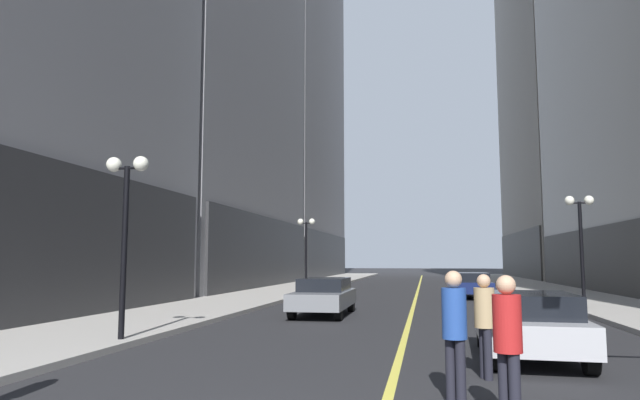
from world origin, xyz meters
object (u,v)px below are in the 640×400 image
Objects in this scene: pedestrian_in_blue_hoodie at (454,325)px; street_lamp_right_mid at (580,226)px; street_lamp_left_near at (126,205)px; car_silver at (528,323)px; street_lamp_left_far at (306,238)px; car_navy at (470,284)px; pedestrian_in_tan_trench at (485,317)px; car_grey at (324,295)px; pedestrian_in_red_jacket at (508,337)px.

street_lamp_right_mid is at bearing 69.68° from pedestrian_in_blue_hoodie.
pedestrian_in_blue_hoodie is 0.41× the size of street_lamp_left_near.
pedestrian_in_blue_hoodie reaches higher than car_silver.
street_lamp_left_near is 16.70m from street_lamp_right_mid.
car_navy is at bearing -12.75° from street_lamp_left_far.
street_lamp_right_mid is at bearing 39.96° from street_lamp_left_near.
pedestrian_in_tan_trench is at bearing -15.69° from street_lamp_left_near.
car_silver is 0.89× the size of car_grey.
street_lamp_left_far is at bearing 104.96° from car_grey.
pedestrian_in_blue_hoodie is at bearing -107.99° from pedestrian_in_tan_trench.
pedestrian_in_tan_trench is 8.53m from street_lamp_left_near.
pedestrian_in_blue_hoodie reaches higher than pedestrian_in_tan_trench.
pedestrian_in_red_jacket is 1.11m from pedestrian_in_blue_hoodie.
car_silver is 4.16m from pedestrian_in_blue_hoodie.
pedestrian_in_tan_trench is (4.58, -10.11, 0.29)m from car_grey.
car_navy is 1.02× the size of street_lamp_right_mid.
pedestrian_in_blue_hoodie is (-1.61, -3.82, 0.35)m from car_silver.
street_lamp_left_far is (-7.34, 24.40, 2.19)m from pedestrian_in_blue_hoodie.
street_lamp_left_near reaches higher than car_navy.
car_silver is 0.91× the size of car_navy.
pedestrian_in_red_jacket is at bearing -93.20° from car_navy.
street_lamp_right_mid is (12.80, -9.67, 0.00)m from street_lamp_left_far.
pedestrian_in_blue_hoodie is 0.41× the size of street_lamp_right_mid.
street_lamp_left_near is at bearing -90.00° from street_lamp_left_far.
car_silver is at bearing -109.41° from street_lamp_right_mid.
street_lamp_left_far is (-7.92, 22.62, 2.25)m from pedestrian_in_tan_trench.
car_silver is 11.85m from street_lamp_right_mid.
street_lamp_left_near reaches higher than car_grey.
car_silver is at bearing -66.48° from street_lamp_left_far.
pedestrian_in_red_jacket is 9.60m from street_lamp_left_near.
pedestrian_in_blue_hoodie is 0.41× the size of street_lamp_left_far.
car_grey is 12.55m from pedestrian_in_blue_hoodie.
car_silver is at bearing 67.15° from pedestrian_in_blue_hoodie.
street_lamp_left_far reaches higher than pedestrian_in_blue_hoodie.
street_lamp_left_far is at bearing 107.35° from pedestrian_in_red_jacket.
pedestrian_in_red_jacket reaches higher than car_navy.
street_lamp_left_far is at bearing 106.75° from pedestrian_in_blue_hoodie.
car_silver is 0.93× the size of street_lamp_left_far.
street_lamp_left_far is (-8.96, 20.58, 2.54)m from car_silver.
pedestrian_in_tan_trench is 0.95× the size of pedestrian_in_blue_hoodie.
pedestrian_in_blue_hoodie is (-0.58, -1.78, 0.06)m from pedestrian_in_tan_trench.
car_silver is at bearing -55.18° from car_grey.
pedestrian_in_blue_hoodie is 8.65m from street_lamp_left_near.
street_lamp_left_far is (-9.22, 2.09, 2.54)m from car_navy.
pedestrian_in_tan_trench is at bearing 89.95° from pedestrian_in_red_jacket.
pedestrian_in_red_jacket is 0.40× the size of street_lamp_left_near.
street_lamp_right_mid is at bearing -64.74° from car_navy.
car_grey is 1.05× the size of street_lamp_left_near.
street_lamp_left_near is 20.39m from street_lamp_left_far.
pedestrian_in_red_jacket reaches higher than pedestrian_in_tan_trench.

